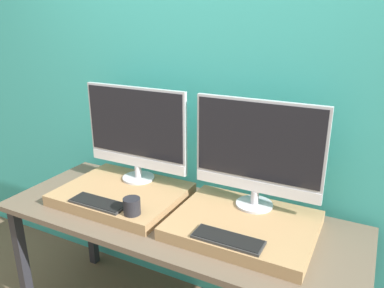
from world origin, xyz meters
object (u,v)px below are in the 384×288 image
(monitor_left, at_px, (136,131))
(keyboard_right, at_px, (228,239))
(keyboard_left, at_px, (98,203))
(monitor_right, at_px, (257,151))
(mug, at_px, (132,206))

(monitor_left, bearing_deg, keyboard_right, -26.32)
(keyboard_left, bearing_deg, monitor_left, 90.00)
(monitor_right, bearing_deg, keyboard_right, -90.00)
(keyboard_left, xyz_separation_m, mug, (0.21, 0.00, 0.03))
(keyboard_left, relative_size, monitor_right, 0.48)
(mug, bearing_deg, monitor_left, 121.02)
(mug, xyz_separation_m, keyboard_right, (0.49, 0.00, -0.03))
(keyboard_left, height_order, mug, mug)
(monitor_left, height_order, keyboard_right, monitor_left)
(keyboard_right, bearing_deg, mug, 180.00)
(keyboard_left, height_order, monitor_right, monitor_right)
(monitor_left, xyz_separation_m, mug, (0.21, -0.35, -0.25))
(monitor_left, distance_m, mug, 0.47)
(monitor_left, distance_m, keyboard_right, 0.83)
(monitor_right, relative_size, keyboard_right, 2.08)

